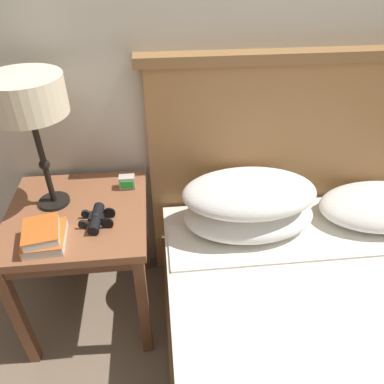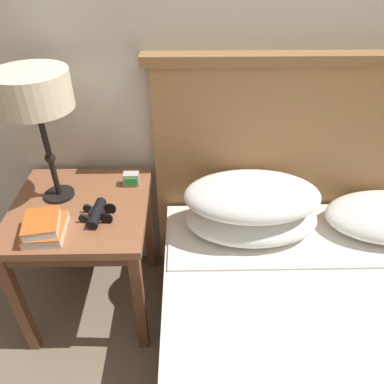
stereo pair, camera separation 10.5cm
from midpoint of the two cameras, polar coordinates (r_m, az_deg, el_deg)
name	(u,v)px [view 2 (the right image)]	position (r m, az deg, el deg)	size (l,w,h in m)	color
wall_back	(190,20)	(1.64, 1.66, 24.76)	(8.00, 0.06, 2.60)	beige
nightstand	(82,220)	(1.71, -14.69, -4.25)	(0.58, 0.58, 0.64)	brown
bed	(352,370)	(1.66, 25.02, -23.43)	(1.59, 1.93, 1.19)	brown
table_lamp	(33,94)	(1.52, -21.17, 13.67)	(0.28, 0.28, 0.55)	black
book_on_nightstand	(45,229)	(1.54, -19.71, -5.43)	(0.16, 0.19, 0.04)	silver
book_stacked_on_top	(41,223)	(1.51, -20.25, -4.56)	(0.16, 0.18, 0.04)	silver
binoculars_pair	(97,213)	(1.56, -12.40, -3.24)	(0.14, 0.16, 0.05)	black
alarm_clock	(131,179)	(1.72, -7.52, 1.94)	(0.07, 0.05, 0.06)	#B7B2A8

